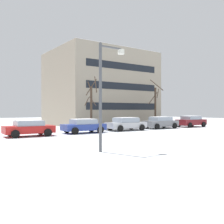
{
  "coord_description": "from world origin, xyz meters",
  "views": [
    {
      "loc": [
        -2.92,
        -13.63,
        2.17
      ],
      "look_at": [
        9.84,
        4.74,
        1.99
      ],
      "focal_mm": 41.71,
      "sensor_mm": 36.0,
      "label": 1
    }
  ],
  "objects_px": {
    "parked_car_gray": "(161,122)",
    "parked_car_blue": "(84,126)",
    "parked_car_red": "(29,128)",
    "street_lamp": "(105,86)",
    "parked_car_silver": "(126,124)",
    "parked_car_maroon": "(191,121)"
  },
  "relations": [
    {
      "from": "parked_car_blue",
      "to": "parked_car_gray",
      "type": "relative_size",
      "value": 0.94
    },
    {
      "from": "parked_car_blue",
      "to": "parked_car_gray",
      "type": "distance_m",
      "value": 10.3
    },
    {
      "from": "street_lamp",
      "to": "parked_car_maroon",
      "type": "height_order",
      "value": "street_lamp"
    },
    {
      "from": "parked_car_red",
      "to": "parked_car_gray",
      "type": "bearing_deg",
      "value": 1.06
    },
    {
      "from": "parked_car_blue",
      "to": "parked_car_silver",
      "type": "xyz_separation_m",
      "value": [
        5.15,
        0.16,
        0.02
      ]
    },
    {
      "from": "parked_car_blue",
      "to": "parked_car_gray",
      "type": "bearing_deg",
      "value": 1.08
    },
    {
      "from": "parked_car_gray",
      "to": "parked_car_silver",
      "type": "bearing_deg",
      "value": -179.62
    },
    {
      "from": "parked_car_red",
      "to": "parked_car_blue",
      "type": "distance_m",
      "value": 5.15
    },
    {
      "from": "street_lamp",
      "to": "parked_car_maroon",
      "type": "relative_size",
      "value": 1.41
    },
    {
      "from": "parked_car_gray",
      "to": "parked_car_maroon",
      "type": "height_order",
      "value": "parked_car_maroon"
    },
    {
      "from": "street_lamp",
      "to": "parked_car_silver",
      "type": "height_order",
      "value": "street_lamp"
    },
    {
      "from": "parked_car_blue",
      "to": "parked_car_silver",
      "type": "relative_size",
      "value": 0.94
    },
    {
      "from": "street_lamp",
      "to": "parked_car_gray",
      "type": "relative_size",
      "value": 1.3
    },
    {
      "from": "parked_car_maroon",
      "to": "street_lamp",
      "type": "bearing_deg",
      "value": -152.94
    },
    {
      "from": "street_lamp",
      "to": "parked_car_red",
      "type": "xyz_separation_m",
      "value": [
        -0.87,
        10.08,
        -2.74
      ]
    },
    {
      "from": "parked_car_blue",
      "to": "parked_car_maroon",
      "type": "relative_size",
      "value": 1.01
    },
    {
      "from": "parked_car_gray",
      "to": "parked_car_red",
      "type": "bearing_deg",
      "value": -178.94
    },
    {
      "from": "street_lamp",
      "to": "parked_car_maroon",
      "type": "bearing_deg",
      "value": 27.06
    },
    {
      "from": "parked_car_maroon",
      "to": "parked_car_silver",
      "type": "bearing_deg",
      "value": 178.58
    },
    {
      "from": "parked_car_gray",
      "to": "parked_car_blue",
      "type": "bearing_deg",
      "value": -178.92
    },
    {
      "from": "parked_car_red",
      "to": "parked_car_maroon",
      "type": "distance_m",
      "value": 20.6
    },
    {
      "from": "parked_car_blue",
      "to": "parked_car_silver",
      "type": "height_order",
      "value": "parked_car_silver"
    }
  ]
}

